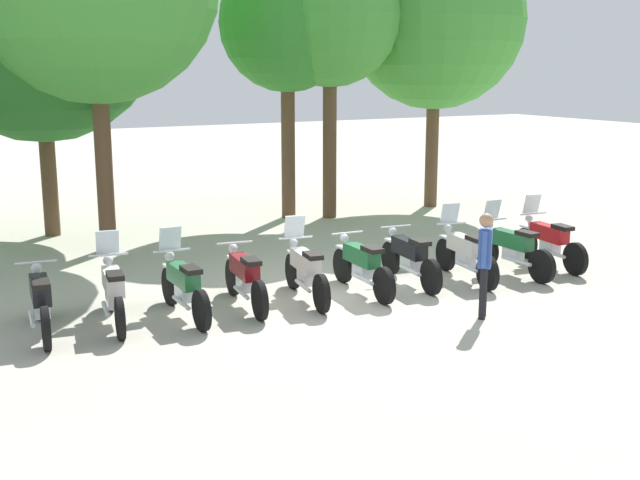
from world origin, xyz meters
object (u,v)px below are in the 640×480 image
Objects in this scene: motorcycle_1 at (113,291)px; motorcycle_2 at (183,285)px; motorcycle_8 at (512,247)px; tree_5 at (436,20)px; motorcycle_4 at (305,270)px; motorcycle_9 at (549,241)px; tree_1 at (38,19)px; motorcycle_0 at (41,301)px; tree_3 at (287,24)px; tree_4 at (330,17)px; motorcycle_6 at (409,257)px; person_0 at (485,257)px; motorcycle_5 at (362,265)px; motorcycle_3 at (245,277)px; motorcycle_7 at (465,253)px.

motorcycle_2 is at bearing -91.48° from motorcycle_1.
motorcycle_8 is 8.99m from tree_5.
motorcycle_9 is (5.38, -0.21, 0.00)m from motorcycle_4.
motorcycle_1 is 0.29× the size of tree_5.
motorcycle_9 is 0.28× the size of tree_1.
motorcycle_0 is 0.28× the size of tree_1.
tree_4 is (0.95, -0.51, 0.19)m from tree_3.
tree_1 is at bearing 39.32° from motorcycle_6.
tree_1 reaches higher than motorcycle_4.
tree_5 is (10.72, 6.40, 4.64)m from motorcycle_1.
tree_4 is (1.96, 6.51, 4.64)m from motorcycle_6.
motorcycle_2 is at bearing -134.16° from tree_4.
motorcycle_4 is 1.29× the size of person_0.
motorcycle_4 is 11.04m from tree_5.
motorcycle_5 is at bearing -106.33° from tree_3.
person_0 is (0.93, -2.18, 0.49)m from motorcycle_5.
tree_4 reaches higher than motorcycle_3.
motorcycle_8 is at bearing -95.30° from person_0.
motorcycle_6 is at bearing -86.51° from motorcycle_0.
tree_4 reaches higher than motorcycle_8.
motorcycle_7 is 1.00× the size of motorcycle_8.
motorcycle_0 is at bearing 93.58° from motorcycle_9.
tree_5 reaches higher than motorcycle_7.
tree_5 is at bearing -10.62° from motorcycle_9.
motorcycle_7 reaches higher than motorcycle_0.
tree_4 reaches higher than motorcycle_6.
person_0 is 11.28m from tree_5.
motorcycle_5 is 0.28× the size of tree_1.
motorcycle_1 is 4.31m from motorcycle_5.
motorcycle_3 is at bearing 93.77° from motorcycle_7.
motorcycle_0 is 0.33× the size of tree_3.
tree_4 is at bearing -21.22° from motorcycle_5.
motorcycle_1 is 1.00× the size of motorcycle_9.
motorcycle_3 is at bearing 93.19° from motorcycle_4.
motorcycle_1 is at bearing -85.45° from motorcycle_0.
tree_1 is (-4.93, 7.63, 4.45)m from motorcycle_6.
motorcycle_1 and motorcycle_4 have the same top height.
motorcycle_9 is at bearing -86.24° from motorcycle_3.
tree_5 is (3.38, 0.15, 0.02)m from tree_4.
person_0 is 10.16m from tree_3.
motorcycle_7 is 1.00× the size of motorcycle_9.
motorcycle_9 is at bearing -103.95° from person_0.
tree_3 is at bearing 8.58° from motorcycle_8.
motorcycle_1 is 1.00× the size of motorcycle_7.
motorcycle_4 is 2.15m from motorcycle_6.
motorcycle_0 and motorcycle_6 have the same top height.
motorcycle_6 is 0.29× the size of tree_5.
motorcycle_5 is (1.07, -0.09, -0.01)m from motorcycle_4.
motorcycle_1 is 1.00× the size of motorcycle_8.
motorcycle_9 is 1.29× the size of person_0.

